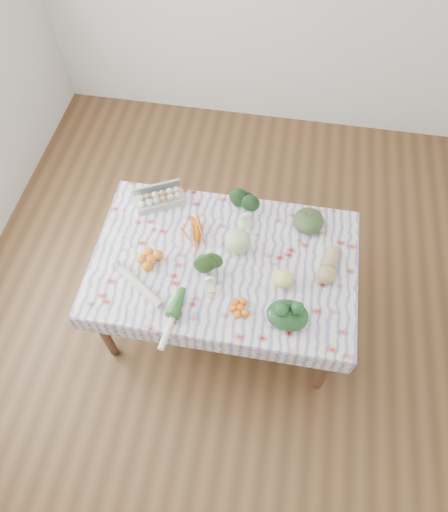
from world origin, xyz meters
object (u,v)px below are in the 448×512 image
(egg_carton, at_px, (160,200))
(cabbage, at_px, (238,241))
(dining_table, at_px, (224,268))
(butternut_squash, at_px, (330,265))
(grapefruit, at_px, (284,279))
(kabocha_squash, at_px, (309,221))

(egg_carton, relative_size, cabbage, 1.98)
(dining_table, height_order, cabbage, cabbage)
(dining_table, distance_m, butternut_squash, 0.66)
(egg_carton, relative_size, grapefruit, 2.64)
(kabocha_squash, bearing_deg, egg_carton, 178.79)
(dining_table, xyz_separation_m, butternut_squash, (0.65, 0.05, 0.14))
(butternut_squash, bearing_deg, kabocha_squash, 128.09)
(dining_table, distance_m, cabbage, 0.21)
(dining_table, distance_m, egg_carton, 0.64)
(egg_carton, bearing_deg, cabbage, -52.07)
(cabbage, height_order, grapefruit, cabbage)
(cabbage, relative_size, grapefruit, 1.33)
(kabocha_squash, distance_m, cabbage, 0.49)
(egg_carton, xyz_separation_m, grapefruit, (0.88, -0.47, 0.02))
(cabbage, bearing_deg, butternut_squash, -5.93)
(kabocha_squash, relative_size, butternut_squash, 0.79)
(egg_carton, xyz_separation_m, kabocha_squash, (0.99, -0.02, 0.02))
(egg_carton, distance_m, cabbage, 0.63)
(dining_table, xyz_separation_m, egg_carton, (-0.50, 0.37, 0.13))
(cabbage, bearing_deg, kabocha_squash, 30.04)
(kabocha_squash, bearing_deg, dining_table, -144.61)
(kabocha_squash, distance_m, grapefruit, 0.46)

